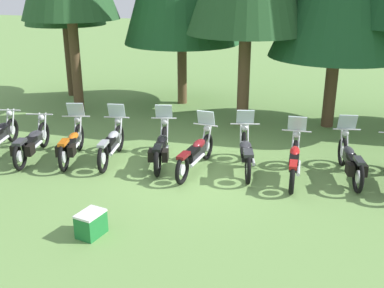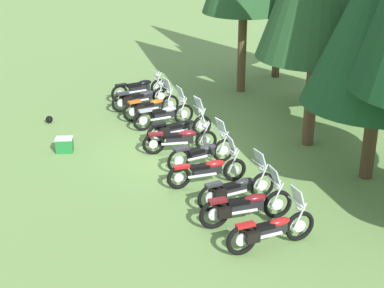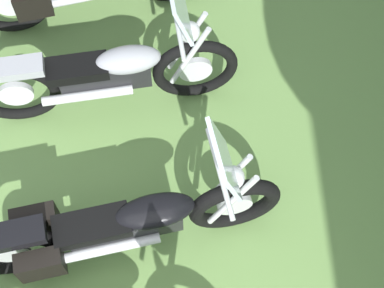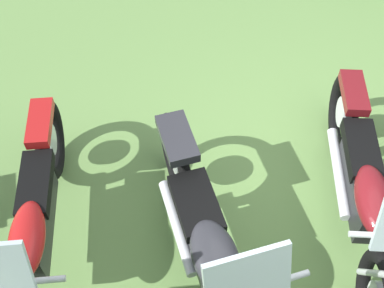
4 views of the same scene
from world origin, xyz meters
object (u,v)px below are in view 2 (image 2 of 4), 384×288
(motorcycle_3, at_px, (165,114))
(motorcycle_5, at_px, (181,138))
(motorcycle_2, at_px, (151,106))
(motorcycle_9, at_px, (246,205))
(picnic_cooler, at_px, (64,145))
(dropped_helmet, at_px, (49,119))
(motorcycle_6, at_px, (203,152))
(motorcycle_8, at_px, (236,188))
(motorcycle_4, at_px, (179,128))
(motorcycle_10, at_px, (270,229))
(motorcycle_7, at_px, (208,170))
(motorcycle_1, at_px, (140,97))
(motorcycle_0, at_px, (140,88))

(motorcycle_3, height_order, motorcycle_5, motorcycle_3)
(motorcycle_2, height_order, motorcycle_9, motorcycle_9)
(motorcycle_3, relative_size, picnic_cooler, 3.77)
(motorcycle_3, height_order, dropped_helmet, motorcycle_3)
(motorcycle_6, bearing_deg, motorcycle_8, -99.56)
(motorcycle_9, bearing_deg, motorcycle_8, 81.95)
(dropped_helmet, bearing_deg, motorcycle_4, 56.02)
(motorcycle_10, bearing_deg, motorcycle_2, 87.66)
(motorcycle_7, xyz_separation_m, dropped_helmet, (-5.98, -4.05, -0.33))
(motorcycle_5, distance_m, motorcycle_7, 2.33)
(motorcycle_1, relative_size, motorcycle_2, 1.07)
(dropped_helmet, bearing_deg, motorcycle_3, 69.65)
(motorcycle_8, height_order, motorcycle_9, motorcycle_9)
(motorcycle_3, bearing_deg, picnic_cooler, -170.10)
(motorcycle_8, relative_size, motorcycle_10, 1.00)
(motorcycle_3, bearing_deg, motorcycle_0, 84.71)
(motorcycle_4, relative_size, motorcycle_9, 0.96)
(motorcycle_0, xyz_separation_m, motorcycle_9, (10.01, 0.83, 0.04))
(motorcycle_0, bearing_deg, motorcycle_8, -98.18)
(motorcycle_6, bearing_deg, motorcycle_4, 80.94)
(motorcycle_8, distance_m, motorcycle_9, 0.98)
(motorcycle_5, relative_size, motorcycle_6, 1.06)
(motorcycle_9, height_order, motorcycle_10, motorcycle_9)
(motorcycle_5, distance_m, motorcycle_8, 3.63)
(motorcycle_3, xyz_separation_m, motorcycle_6, (3.40, 0.40, -0.01))
(motorcycle_4, distance_m, motorcycle_8, 4.57)
(motorcycle_8, bearing_deg, motorcycle_4, 83.22)
(motorcycle_4, bearing_deg, motorcycle_8, -98.77)
(motorcycle_3, relative_size, motorcycle_8, 0.98)
(motorcycle_4, height_order, motorcycle_9, motorcycle_9)
(motorcycle_10, bearing_deg, motorcycle_7, 89.24)
(motorcycle_1, xyz_separation_m, motorcycle_2, (1.05, 0.20, 0.01))
(motorcycle_6, height_order, motorcycle_10, motorcycle_10)
(motorcycle_10, height_order, dropped_helmet, motorcycle_10)
(motorcycle_2, bearing_deg, motorcycle_7, -100.37)
(motorcycle_0, height_order, motorcycle_5, motorcycle_5)
(motorcycle_4, xyz_separation_m, motorcycle_8, (4.55, 0.43, 0.02))
(motorcycle_5, distance_m, motorcycle_9, 4.58)
(motorcycle_5, distance_m, motorcycle_6, 1.21)
(motorcycle_0, xyz_separation_m, picnic_cooler, (4.48, -3.15, -0.22))
(motorcycle_9, bearing_deg, picnic_cooler, 122.56)
(motorcycle_9, relative_size, dropped_helmet, 9.50)
(picnic_cooler, bearing_deg, motorcycle_10, 31.87)
(motorcycle_8, bearing_deg, motorcycle_6, 82.99)
(motorcycle_4, xyz_separation_m, motorcycle_10, (6.69, 0.53, 0.02))
(motorcycle_6, xyz_separation_m, motorcycle_10, (4.56, 0.32, -0.00))
(motorcycle_9, bearing_deg, motorcycle_3, 91.33)
(motorcycle_4, distance_m, motorcycle_10, 6.71)
(motorcycle_8, bearing_deg, motorcycle_5, 87.00)
(motorcycle_9, height_order, picnic_cooler, motorcycle_9)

